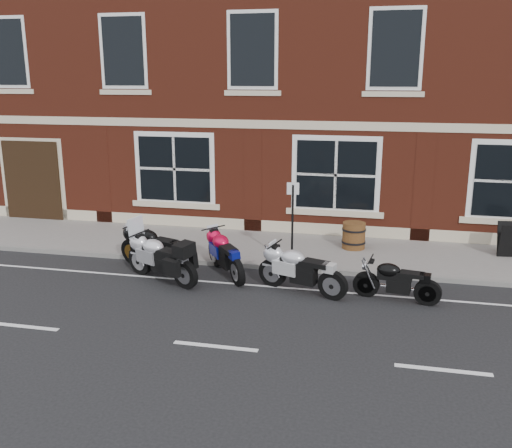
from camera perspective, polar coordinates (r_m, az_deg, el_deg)
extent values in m
plane|color=black|center=(13.37, -0.42, -6.45)|extent=(80.00, 80.00, 0.00)
cube|color=slate|center=(16.13, 1.96, -2.47)|extent=(30.00, 3.00, 0.12)
cube|color=slate|center=(14.65, 0.82, -4.27)|extent=(30.00, 0.16, 0.12)
cube|color=maroon|center=(22.85, 5.72, 17.62)|extent=(24.00, 12.00, 12.00)
cylinder|color=black|center=(14.47, -11.41, -3.61)|extent=(0.69, 0.43, 0.70)
cylinder|color=black|center=(13.36, -6.98, -4.98)|extent=(0.69, 0.43, 0.70)
cube|color=black|center=(13.83, -9.50, -2.77)|extent=(0.90, 0.61, 0.24)
ellipsoid|color=silver|center=(13.91, -9.98, -2.13)|extent=(0.72, 0.62, 0.35)
cube|color=black|center=(13.50, -8.26, -2.78)|extent=(0.66, 0.52, 0.11)
cube|color=silver|center=(14.20, -11.53, -0.16)|extent=(0.24, 0.43, 0.49)
cylinder|color=black|center=(14.82, -3.95, -2.95)|extent=(0.51, 0.63, 0.68)
cylinder|color=black|center=(13.45, -1.75, -4.78)|extent=(0.51, 0.63, 0.68)
cube|color=black|center=(14.07, -3.00, -2.37)|extent=(0.70, 0.83, 0.23)
ellipsoid|color=red|center=(14.17, -3.23, -1.71)|extent=(0.66, 0.70, 0.34)
cube|color=black|center=(13.66, -2.38, -2.51)|extent=(0.56, 0.63, 0.11)
cylinder|color=black|center=(15.28, -12.11, -2.65)|extent=(0.71, 0.37, 0.70)
cylinder|color=black|center=(14.25, -7.48, -3.71)|extent=(0.71, 0.37, 0.70)
cube|color=black|center=(14.68, -10.10, -1.74)|extent=(0.92, 0.55, 0.24)
ellipsoid|color=black|center=(14.75, -10.60, -1.15)|extent=(0.71, 0.58, 0.35)
cube|color=black|center=(14.37, -8.81, -1.68)|extent=(0.67, 0.47, 0.11)
cylinder|color=black|center=(13.41, 1.74, -4.83)|extent=(0.69, 0.36, 0.68)
cylinder|color=black|center=(12.74, 7.75, -6.04)|extent=(0.69, 0.36, 0.68)
cube|color=black|center=(12.96, 4.49, -3.88)|extent=(0.89, 0.53, 0.23)
ellipsoid|color=silver|center=(12.99, 3.88, -3.23)|extent=(0.69, 0.56, 0.34)
cube|color=black|center=(12.75, 6.19, -3.84)|extent=(0.65, 0.46, 0.11)
cylinder|color=black|center=(13.06, 10.98, -5.89)|extent=(0.60, 0.22, 0.59)
cylinder|color=black|center=(12.89, 16.80, -6.55)|extent=(0.60, 0.22, 0.59)
cube|color=black|center=(12.86, 13.75, -4.90)|extent=(0.76, 0.35, 0.20)
ellipsoid|color=black|center=(12.84, 13.18, -4.37)|extent=(0.56, 0.42, 0.29)
cube|color=black|center=(12.79, 15.40, -4.77)|extent=(0.54, 0.32, 0.09)
cylinder|color=#523C16|center=(16.09, 9.75, -1.13)|extent=(0.63, 0.63, 0.74)
cylinder|color=black|center=(16.14, 9.72, -1.74)|extent=(0.66, 0.66, 0.05)
cylinder|color=black|center=(16.05, 9.77, -0.53)|extent=(0.66, 0.66, 0.05)
cylinder|color=black|center=(14.34, 3.66, -0.14)|extent=(0.06, 0.06, 2.07)
cube|color=silver|center=(14.13, 3.72, 3.56)|extent=(0.30, 0.06, 0.30)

